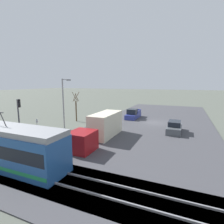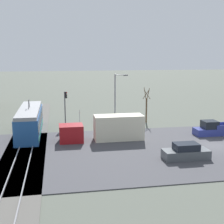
{
  "view_description": "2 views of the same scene",
  "coord_description": "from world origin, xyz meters",
  "px_view_note": "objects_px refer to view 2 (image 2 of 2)",
  "views": [
    {
      "loc": [
        -4.94,
        30.66,
        7.01
      ],
      "look_at": [
        4.21,
        9.13,
        3.08
      ],
      "focal_mm": 28.0,
      "sensor_mm": 36.0,
      "label": 1
    },
    {
      "loc": [
        -31.91,
        17.75,
        10.54
      ],
      "look_at": [
        9.66,
        10.24,
        2.56
      ],
      "focal_mm": 50.0,
      "sensor_mm": 36.0,
      "label": 2
    }
  ],
  "objects_px": {
    "street_lamp_near_crossing": "(116,96)",
    "traffic_light_pole": "(65,104)",
    "pickup_truck": "(214,129)",
    "sedan_car_0": "(186,152)",
    "street_tree": "(146,107)",
    "no_parking_sign": "(80,117)",
    "box_truck": "(107,129)",
    "light_rail_tram": "(30,122)"
  },
  "relations": [
    {
      "from": "light_rail_tram",
      "to": "sedan_car_0",
      "type": "distance_m",
      "value": 20.71
    },
    {
      "from": "box_truck",
      "to": "no_parking_sign",
      "type": "height_order",
      "value": "box_truck"
    },
    {
      "from": "traffic_light_pole",
      "to": "street_lamp_near_crossing",
      "type": "xyz_separation_m",
      "value": [
        -0.73,
        -7.35,
        1.09
      ]
    },
    {
      "from": "pickup_truck",
      "to": "no_parking_sign",
      "type": "distance_m",
      "value": 18.56
    },
    {
      "from": "traffic_light_pole",
      "to": "no_parking_sign",
      "type": "distance_m",
      "value": 2.76
    },
    {
      "from": "traffic_light_pole",
      "to": "street_tree",
      "type": "distance_m",
      "value": 12.33
    },
    {
      "from": "street_tree",
      "to": "no_parking_sign",
      "type": "relative_size",
      "value": 2.2
    },
    {
      "from": "traffic_light_pole",
      "to": "no_parking_sign",
      "type": "relative_size",
      "value": 2.09
    },
    {
      "from": "sedan_car_0",
      "to": "traffic_light_pole",
      "type": "xyz_separation_m",
      "value": [
        16.54,
        11.39,
        2.59
      ]
    },
    {
      "from": "sedan_car_0",
      "to": "street_tree",
      "type": "relative_size",
      "value": 0.86
    },
    {
      "from": "traffic_light_pole",
      "to": "box_truck",
      "type": "bearing_deg",
      "value": -150.15
    },
    {
      "from": "box_truck",
      "to": "no_parking_sign",
      "type": "bearing_deg",
      "value": 19.98
    },
    {
      "from": "box_truck",
      "to": "sedan_car_0",
      "type": "distance_m",
      "value": 10.63
    },
    {
      "from": "pickup_truck",
      "to": "no_parking_sign",
      "type": "bearing_deg",
      "value": 65.31
    },
    {
      "from": "light_rail_tram",
      "to": "no_parking_sign",
      "type": "height_order",
      "value": "light_rail_tram"
    },
    {
      "from": "pickup_truck",
      "to": "street_lamp_near_crossing",
      "type": "relative_size",
      "value": 0.71
    },
    {
      "from": "traffic_light_pole",
      "to": "no_parking_sign",
      "type": "xyz_separation_m",
      "value": [
        -0.6,
        -1.96,
        -1.85
      ]
    },
    {
      "from": "street_tree",
      "to": "sedan_car_0",
      "type": "bearing_deg",
      "value": 177.01
    },
    {
      "from": "box_truck",
      "to": "pickup_truck",
      "type": "bearing_deg",
      "value": -90.27
    },
    {
      "from": "pickup_truck",
      "to": "sedan_car_0",
      "type": "bearing_deg",
      "value": 137.89
    },
    {
      "from": "box_truck",
      "to": "no_parking_sign",
      "type": "distance_m",
      "value": 8.17
    },
    {
      "from": "light_rail_tram",
      "to": "street_tree",
      "type": "xyz_separation_m",
      "value": [
        4.23,
        -17.08,
        0.72
      ]
    },
    {
      "from": "light_rail_tram",
      "to": "sedan_car_0",
      "type": "relative_size",
      "value": 2.65
    },
    {
      "from": "light_rail_tram",
      "to": "box_truck",
      "type": "xyz_separation_m",
      "value": [
        -4.62,
        -9.54,
        -0.27
      ]
    },
    {
      "from": "pickup_truck",
      "to": "light_rail_tram",
      "type": "bearing_deg",
      "value": 78.76
    },
    {
      "from": "street_tree",
      "to": "street_lamp_near_crossing",
      "type": "height_order",
      "value": "street_lamp_near_crossing"
    },
    {
      "from": "street_lamp_near_crossing",
      "to": "traffic_light_pole",
      "type": "bearing_deg",
      "value": 84.29
    },
    {
      "from": "pickup_truck",
      "to": "sedan_car_0",
      "type": "height_order",
      "value": "pickup_truck"
    },
    {
      "from": "sedan_car_0",
      "to": "street_lamp_near_crossing",
      "type": "height_order",
      "value": "street_lamp_near_crossing"
    },
    {
      "from": "box_truck",
      "to": "street_lamp_near_crossing",
      "type": "bearing_deg",
      "value": -18.99
    },
    {
      "from": "box_truck",
      "to": "traffic_light_pole",
      "type": "xyz_separation_m",
      "value": [
        8.28,
        4.75,
        1.86
      ]
    },
    {
      "from": "box_truck",
      "to": "street_tree",
      "type": "relative_size",
      "value": 1.89
    },
    {
      "from": "street_lamp_near_crossing",
      "to": "sedan_car_0",
      "type": "bearing_deg",
      "value": -165.64
    },
    {
      "from": "light_rail_tram",
      "to": "no_parking_sign",
      "type": "relative_size",
      "value": 5.03
    },
    {
      "from": "light_rail_tram",
      "to": "pickup_truck",
      "type": "height_order",
      "value": "light_rail_tram"
    },
    {
      "from": "pickup_truck",
      "to": "street_tree",
      "type": "xyz_separation_m",
      "value": [
        8.91,
        6.52,
        1.67
      ]
    },
    {
      "from": "traffic_light_pole",
      "to": "light_rail_tram",
      "type": "bearing_deg",
      "value": 127.38
    },
    {
      "from": "street_tree",
      "to": "pickup_truck",
      "type": "bearing_deg",
      "value": -143.83
    },
    {
      "from": "box_truck",
      "to": "pickup_truck",
      "type": "distance_m",
      "value": 14.07
    },
    {
      "from": "pickup_truck",
      "to": "traffic_light_pole",
      "type": "height_order",
      "value": "traffic_light_pole"
    },
    {
      "from": "street_tree",
      "to": "no_parking_sign",
      "type": "height_order",
      "value": "street_tree"
    },
    {
      "from": "pickup_truck",
      "to": "traffic_light_pole",
      "type": "xyz_separation_m",
      "value": [
        8.35,
        18.81,
        2.54
      ]
    }
  ]
}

